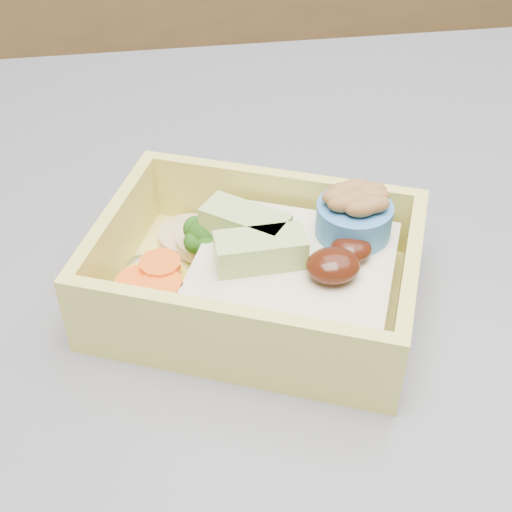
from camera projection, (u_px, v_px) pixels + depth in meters
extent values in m
cube|color=brown|center=(255.00, 77.00, 1.63)|extent=(3.20, 0.60, 0.90)
cube|color=#D9CC59|center=(256.00, 296.00, 0.39)|extent=(0.20, 0.17, 0.01)
cube|color=#D9CC59|center=(280.00, 202.00, 0.41)|extent=(0.15, 0.07, 0.04)
cube|color=#D9CC59|center=(226.00, 339.00, 0.33)|extent=(0.15, 0.07, 0.04)
cube|color=#D9CC59|center=(407.00, 288.00, 0.36)|extent=(0.05, 0.10, 0.04)
cube|color=#D9CC59|center=(116.00, 239.00, 0.39)|extent=(0.05, 0.10, 0.04)
cube|color=tan|center=(293.00, 279.00, 0.37)|extent=(0.13, 0.12, 0.03)
ellipsoid|color=#341107|center=(333.00, 266.00, 0.35)|extent=(0.03, 0.03, 0.02)
ellipsoid|color=#341107|center=(351.00, 249.00, 0.36)|extent=(0.03, 0.03, 0.01)
cube|color=#9DC165|center=(260.00, 250.00, 0.36)|extent=(0.05, 0.02, 0.02)
cube|color=#9DC165|center=(245.00, 225.00, 0.37)|extent=(0.05, 0.04, 0.02)
cylinder|color=#82B762|center=(206.00, 256.00, 0.39)|extent=(0.01, 0.01, 0.01)
sphere|color=#225413|center=(205.00, 233.00, 0.38)|extent=(0.02, 0.02, 0.02)
sphere|color=#225413|center=(220.00, 234.00, 0.39)|extent=(0.01, 0.01, 0.01)
sphere|color=#225413|center=(196.00, 229.00, 0.39)|extent=(0.01, 0.01, 0.01)
sphere|color=#225413|center=(206.00, 245.00, 0.38)|extent=(0.01, 0.01, 0.01)
sphere|color=#225413|center=(195.00, 242.00, 0.38)|extent=(0.01, 0.01, 0.01)
sphere|color=#225413|center=(209.00, 228.00, 0.39)|extent=(0.01, 0.01, 0.01)
cylinder|color=gold|center=(154.00, 297.00, 0.37)|extent=(0.04, 0.04, 0.02)
cylinder|color=#FB5D15|center=(154.00, 278.00, 0.36)|extent=(0.02, 0.02, 0.00)
cylinder|color=#FB5D15|center=(137.00, 282.00, 0.36)|extent=(0.02, 0.02, 0.00)
cylinder|color=#FB5D15|center=(162.00, 285.00, 0.35)|extent=(0.02, 0.02, 0.00)
cylinder|color=#FB5D15|center=(160.00, 264.00, 0.36)|extent=(0.02, 0.02, 0.00)
cylinder|color=tan|center=(190.00, 237.00, 0.41)|extent=(0.04, 0.04, 0.01)
cylinder|color=tan|center=(208.00, 240.00, 0.40)|extent=(0.04, 0.04, 0.01)
ellipsoid|color=silver|center=(242.00, 230.00, 0.41)|extent=(0.02, 0.02, 0.02)
ellipsoid|color=silver|center=(140.00, 271.00, 0.38)|extent=(0.02, 0.02, 0.02)
cylinder|color=#3471B2|center=(354.00, 220.00, 0.38)|extent=(0.04, 0.04, 0.02)
ellipsoid|color=brown|center=(356.00, 198.00, 0.37)|extent=(0.02, 0.02, 0.01)
ellipsoid|color=brown|center=(373.00, 197.00, 0.37)|extent=(0.02, 0.02, 0.01)
ellipsoid|color=brown|center=(343.00, 191.00, 0.37)|extent=(0.02, 0.02, 0.01)
ellipsoid|color=brown|center=(361.00, 208.00, 0.36)|extent=(0.02, 0.02, 0.01)
ellipsoid|color=brown|center=(344.00, 203.00, 0.36)|extent=(0.02, 0.02, 0.01)
ellipsoid|color=brown|center=(373.00, 204.00, 0.36)|extent=(0.02, 0.02, 0.01)
ellipsoid|color=brown|center=(355.00, 188.00, 0.37)|extent=(0.02, 0.02, 0.01)
ellipsoid|color=brown|center=(370.00, 191.00, 0.37)|extent=(0.02, 0.02, 0.01)
ellipsoid|color=brown|center=(338.00, 197.00, 0.37)|extent=(0.02, 0.02, 0.01)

